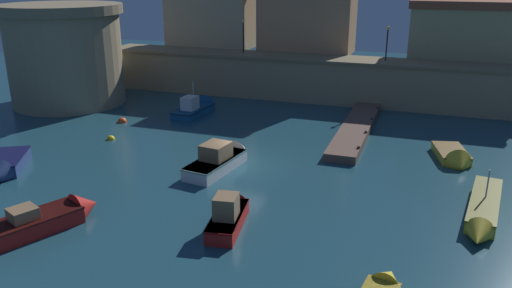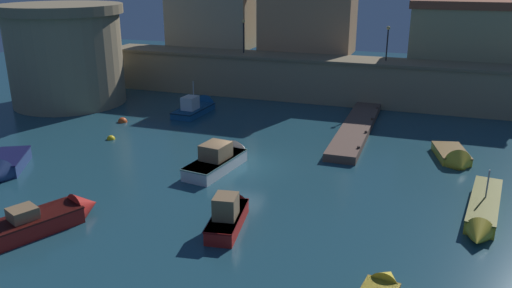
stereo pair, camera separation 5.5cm
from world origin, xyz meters
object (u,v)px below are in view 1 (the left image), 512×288
(moored_boat_2, at_px, (454,158))
(mooring_buoy_1, at_px, (122,122))
(moored_boat_4, at_px, (223,158))
(fortress_tower, at_px, (65,54))
(quay_lamp_1, at_px, (387,37))
(quay_lamp_0, at_px, (243,31))
(moored_boat_5, at_px, (50,217))
(moored_boat_3, at_px, (5,166))
(moored_boat_1, at_px, (230,213))
(mooring_buoy_0, at_px, (111,139))
(moored_boat_6, at_px, (483,212))
(moored_boat_0, at_px, (198,107))

(moored_boat_2, relative_size, mooring_buoy_1, 6.07)
(moored_boat_2, xyz_separation_m, moored_boat_4, (-13.56, -5.39, 0.26))
(fortress_tower, distance_m, quay_lamp_1, 28.25)
(fortress_tower, distance_m, quay_lamp_0, 16.17)
(moored_boat_2, distance_m, moored_boat_5, 23.87)
(mooring_buoy_1, bearing_deg, moored_boat_4, -28.97)
(moored_boat_2, bearing_deg, moored_boat_3, -80.47)
(quay_lamp_1, xyz_separation_m, moored_boat_3, (-19.57, -23.95, -5.56))
(moored_boat_1, bearing_deg, mooring_buoy_0, 46.26)
(moored_boat_3, relative_size, mooring_buoy_1, 6.61)
(moored_boat_1, xyz_separation_m, mooring_buoy_0, (-12.85, 9.07, -0.56))
(moored_boat_4, bearing_deg, moored_boat_2, -60.12)
(quay_lamp_1, bearing_deg, quay_lamp_0, 180.00)
(moored_boat_2, xyz_separation_m, moored_boat_6, (1.17, -7.81, 0.09))
(moored_boat_0, bearing_deg, moored_boat_6, -119.09)
(moored_boat_1, xyz_separation_m, moored_boat_5, (-7.95, -3.09, -0.08))
(quay_lamp_1, distance_m, mooring_buoy_1, 23.43)
(moored_boat_0, relative_size, moored_boat_1, 1.18)
(moored_boat_2, height_order, moored_boat_4, moored_boat_4)
(quay_lamp_1, bearing_deg, moored_boat_4, -112.48)
(moored_boat_5, bearing_deg, moored_boat_1, -44.33)
(moored_boat_3, height_order, moored_boat_4, moored_boat_4)
(moored_boat_6, bearing_deg, quay_lamp_0, -128.33)
(quay_lamp_0, relative_size, moored_boat_4, 0.49)
(quay_lamp_1, height_order, moored_boat_5, quay_lamp_1)
(quay_lamp_0, height_order, moored_boat_5, quay_lamp_0)
(mooring_buoy_0, bearing_deg, quay_lamp_1, 43.45)
(quay_lamp_1, xyz_separation_m, moored_boat_6, (7.02, -21.03, -5.60))
(moored_boat_3, distance_m, mooring_buoy_1, 11.61)
(quay_lamp_0, bearing_deg, mooring_buoy_0, -103.94)
(moored_boat_1, distance_m, moored_boat_4, 7.58)
(quay_lamp_1, bearing_deg, moored_boat_2, -66.11)
(moored_boat_4, height_order, mooring_buoy_1, moored_boat_4)
(fortress_tower, bearing_deg, moored_boat_0, 5.15)
(moored_boat_3, bearing_deg, quay_lamp_1, 112.21)
(moored_boat_0, distance_m, mooring_buoy_0, 9.41)
(moored_boat_4, bearing_deg, quay_lamp_1, -14.28)
(fortress_tower, xyz_separation_m, moored_boat_6, (33.92, -12.52, -4.04))
(moored_boat_6, bearing_deg, mooring_buoy_1, -100.71)
(mooring_buoy_1, bearing_deg, quay_lamp_0, 65.13)
(moored_boat_6, xyz_separation_m, mooring_buoy_0, (-24.35, 4.62, -0.38))
(quay_lamp_1, xyz_separation_m, mooring_buoy_1, (-18.98, -12.37, -5.98))
(moored_boat_2, bearing_deg, moored_boat_6, -4.85)
(fortress_tower, height_order, moored_boat_0, fortress_tower)
(mooring_buoy_0, bearing_deg, moored_boat_0, 73.31)
(moored_boat_3, relative_size, mooring_buoy_0, 8.41)
(mooring_buoy_0, distance_m, mooring_buoy_1, 4.37)
(moored_boat_4, distance_m, moored_boat_5, 11.02)
(moored_boat_0, bearing_deg, moored_boat_2, -102.76)
(moored_boat_5, bearing_deg, fortress_tower, 60.24)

